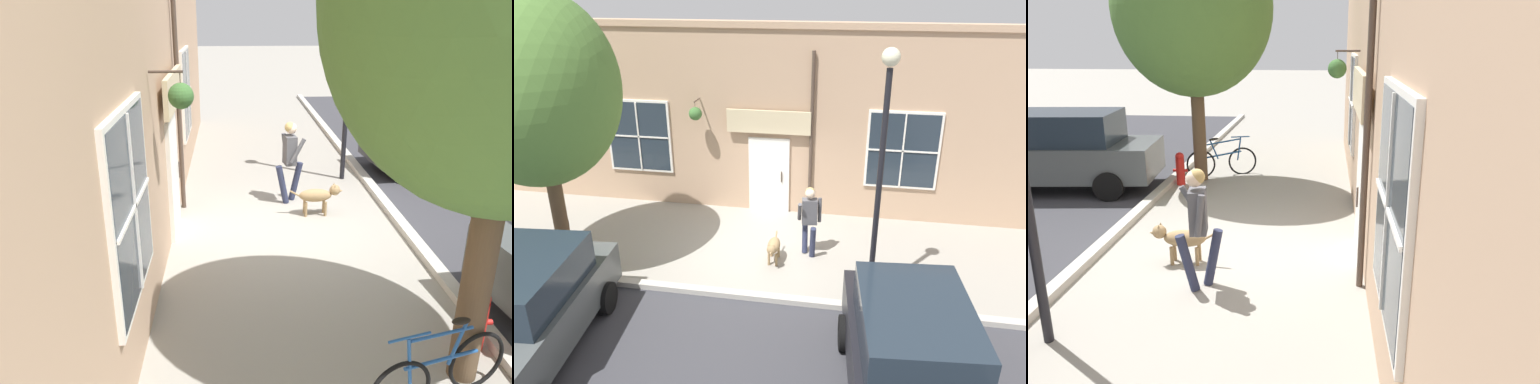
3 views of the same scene
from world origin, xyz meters
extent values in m
plane|color=gray|center=(0.00, 0.00, 0.00)|extent=(90.00, 90.00, 0.00)
cube|color=#B2ADA3|center=(2.00, 0.00, 0.06)|extent=(0.20, 28.00, 0.12)
cube|color=tan|center=(-2.35, 0.00, 2.42)|extent=(0.30, 18.00, 4.84)
cube|color=white|center=(-2.18, -0.16, 1.05)|extent=(0.10, 1.10, 2.10)
cube|color=#232D38|center=(-2.15, -0.16, 1.00)|extent=(0.03, 0.90, 1.90)
cylinder|color=#47382D|center=(-2.09, 0.19, 1.05)|extent=(0.03, 0.03, 0.30)
cube|color=beige|center=(-2.08, -0.16, 2.55)|extent=(0.08, 2.20, 0.60)
cylinder|color=#47382D|center=(-2.12, 0.95, 2.18)|extent=(0.09, 0.09, 4.36)
cylinder|color=#47382D|center=(-1.96, -2.01, 3.07)|extent=(0.44, 0.04, 0.04)
cylinder|color=#47382D|center=(-1.78, -2.01, 2.89)|extent=(0.01, 0.01, 0.34)
cone|color=#2D2823|center=(-1.78, -2.01, 2.67)|extent=(0.32, 0.32, 0.18)
sphere|color=#3D6B33|center=(-1.78, -2.01, 2.76)|extent=(0.34, 0.34, 0.34)
cube|color=white|center=(-2.18, -3.80, 1.95)|extent=(0.08, 1.82, 2.02)
cube|color=#232D38|center=(-2.15, -3.80, 1.95)|extent=(0.03, 1.70, 1.90)
cube|color=white|center=(-2.13, -3.80, 1.95)|extent=(0.04, 0.04, 1.90)
cube|color=white|center=(-2.13, -3.80, 1.95)|extent=(0.04, 1.70, 0.04)
cube|color=white|center=(-2.18, 3.27, 1.95)|extent=(0.08, 1.82, 2.02)
cube|color=#232D38|center=(-2.15, 3.27, 1.95)|extent=(0.03, 1.70, 1.90)
cube|color=white|center=(-2.13, 3.27, 1.95)|extent=(0.04, 0.04, 1.90)
cube|color=white|center=(-2.13, 3.27, 1.95)|extent=(0.04, 1.70, 0.04)
cylinder|color=#282D47|center=(0.20, 1.28, 0.41)|extent=(0.31, 0.18, 0.83)
cylinder|color=#282D47|center=(-0.10, 1.07, 0.41)|extent=(0.31, 0.18, 0.83)
cube|color=#4C4C51|center=(0.05, 1.18, 1.11)|extent=(0.27, 0.37, 0.60)
sphere|color=beige|center=(0.07, 1.18, 1.56)|extent=(0.22, 0.22, 0.22)
sphere|color=tan|center=(0.04, 1.18, 1.59)|extent=(0.21, 0.21, 0.21)
cylinder|color=#4C4C51|center=(-0.02, 1.40, 1.13)|extent=(0.17, 0.11, 0.57)
cylinder|color=#4C4C51|center=(0.19, 0.97, 1.15)|extent=(0.34, 0.14, 0.52)
ellipsoid|color=#997A51|center=(0.48, 0.43, 0.40)|extent=(0.65, 0.30, 0.25)
cylinder|color=#997A51|center=(0.67, 0.52, 0.15)|extent=(0.06, 0.06, 0.29)
cylinder|color=#997A51|center=(0.68, 0.35, 0.15)|extent=(0.06, 0.06, 0.29)
cylinder|color=#997A51|center=(0.29, 0.51, 0.15)|extent=(0.06, 0.06, 0.29)
cylinder|color=#997A51|center=(0.29, 0.34, 0.15)|extent=(0.06, 0.06, 0.29)
sphere|color=#997A51|center=(0.86, 0.44, 0.50)|extent=(0.21, 0.21, 0.21)
cone|color=#997A51|center=(0.97, 0.45, 0.48)|extent=(0.10, 0.09, 0.09)
cone|color=#997A51|center=(0.85, 0.49, 0.60)|extent=(0.06, 0.06, 0.07)
cone|color=#997A51|center=(0.85, 0.39, 0.60)|extent=(0.06, 0.06, 0.07)
cylinder|color=#997A51|center=(0.08, 0.42, 0.45)|extent=(0.21, 0.04, 0.14)
cylinder|color=brown|center=(1.37, -4.17, 1.35)|extent=(0.31, 0.31, 2.69)
torus|color=black|center=(1.42, -4.36, 0.33)|extent=(0.69, 0.24, 0.70)
cylinder|color=#1E4C8C|center=(0.94, -4.56, 0.53)|extent=(0.92, 0.42, 0.16)
cylinder|color=#1E4C8C|center=(1.10, -4.49, 0.67)|extent=(0.21, 0.11, 0.48)
cylinder|color=#1E4C8C|center=(0.89, -4.58, 0.85)|extent=(0.78, 0.35, 0.13)
cylinder|color=#1E4C8C|center=(0.53, -4.73, 0.65)|extent=(0.13, 0.08, 0.58)
cylinder|color=#1E4C8C|center=(0.50, -4.74, 0.95)|extent=(0.45, 0.15, 0.03)
ellipsoid|color=black|center=(1.10, -4.49, 0.93)|extent=(0.26, 0.19, 0.09)
cube|color=black|center=(4.38, 3.13, 0.69)|extent=(4.45, 2.16, 0.76)
cube|color=#1E2833|center=(4.16, 3.11, 1.41)|extent=(2.37, 1.75, 0.68)
cylinder|color=black|center=(5.62, 4.13, 0.31)|extent=(0.63, 0.24, 0.62)
cylinder|color=black|center=(2.97, 3.88, 0.31)|extent=(0.63, 0.24, 0.62)
cylinder|color=black|center=(3.13, 2.13, 0.31)|extent=(0.63, 0.24, 0.62)
cylinder|color=black|center=(1.49, 2.58, 2.28)|extent=(0.11, 0.11, 4.57)
cylinder|color=red|center=(1.74, -3.70, 0.31)|extent=(0.20, 0.20, 0.62)
sphere|color=red|center=(1.74, -3.70, 0.67)|extent=(0.20, 0.20, 0.20)
cylinder|color=red|center=(1.86, -3.70, 0.34)|extent=(0.10, 0.07, 0.07)
cylinder|color=red|center=(1.62, -3.70, 0.34)|extent=(0.10, 0.07, 0.07)
camera|label=1|loc=(-1.15, -8.55, 3.85)|focal=35.00mm
camera|label=2|loc=(10.21, 2.11, 5.94)|focal=35.00mm
camera|label=3|loc=(-1.60, 7.25, 3.32)|focal=35.00mm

